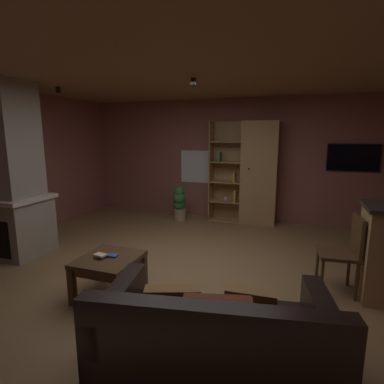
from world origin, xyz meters
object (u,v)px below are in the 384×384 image
object	(u,v)px
table_book_0	(112,256)
table_book_1	(100,255)
stone_fireplace	(9,179)
dining_chair	(346,249)
coffee_table	(109,265)
leather_couch	(214,347)
bookshelf_cabinet	(255,174)
potted_floor_plant	(179,202)
wall_mounted_tv	(353,158)

from	to	relation	value
table_book_0	table_book_1	world-z (taller)	table_book_1
stone_fireplace	table_book_1	world-z (taller)	stone_fireplace
table_book_1	dining_chair	xyz separation A→B (m)	(2.60, 1.03, 0.03)
stone_fireplace	coffee_table	distance (m)	2.36
leather_couch	table_book_1	distance (m)	1.72
bookshelf_cabinet	potted_floor_plant	bearing A→B (deg)	-167.23
stone_fireplace	coffee_table	xyz separation A→B (m)	(2.14, -0.63, -0.78)
coffee_table	wall_mounted_tv	distance (m)	4.87
table_book_1	coffee_table	bearing A→B (deg)	33.36
stone_fireplace	dining_chair	size ratio (longest dim) A/B	2.80
leather_couch	dining_chair	world-z (taller)	dining_chair
bookshelf_cabinet	potted_floor_plant	world-z (taller)	bookshelf_cabinet
bookshelf_cabinet	coffee_table	size ratio (longest dim) A/B	3.12
bookshelf_cabinet	coffee_table	xyz separation A→B (m)	(-1.12, -3.55, -0.66)
stone_fireplace	potted_floor_plant	xyz separation A→B (m)	(1.73, 2.57, -0.76)
stone_fireplace	table_book_1	bearing A→B (deg)	-18.27
leather_couch	wall_mounted_tv	bearing A→B (deg)	72.09
table_book_0	table_book_1	bearing A→B (deg)	-141.57
coffee_table	bookshelf_cabinet	bearing A→B (deg)	72.49
table_book_1	potted_floor_plant	xyz separation A→B (m)	(-0.34, 3.25, -0.10)
stone_fireplace	table_book_0	world-z (taller)	stone_fireplace
table_book_0	dining_chair	bearing A→B (deg)	20.82
coffee_table	potted_floor_plant	size ratio (longest dim) A/B	0.89
bookshelf_cabinet	table_book_1	size ratio (longest dim) A/B	15.84
coffee_table	table_book_1	distance (m)	0.15
wall_mounted_tv	leather_couch	bearing A→B (deg)	-107.91
stone_fireplace	wall_mounted_tv	xyz separation A→B (m)	(5.07, 3.13, 0.23)
dining_chair	leather_couch	bearing A→B (deg)	-120.88
bookshelf_cabinet	table_book_1	xyz separation A→B (m)	(-1.20, -3.60, -0.53)
coffee_table	table_book_0	size ratio (longest dim) A/B	5.41
table_book_1	potted_floor_plant	bearing A→B (deg)	95.88
leather_couch	potted_floor_plant	distance (m)	4.43
coffee_table	table_book_0	bearing A→B (deg)	50.88
bookshelf_cabinet	table_book_0	world-z (taller)	bookshelf_cabinet
coffee_table	potted_floor_plant	distance (m)	3.23
stone_fireplace	leather_couch	world-z (taller)	stone_fireplace
wall_mounted_tv	table_book_1	bearing A→B (deg)	-128.24
dining_chair	potted_floor_plant	world-z (taller)	dining_chair
coffee_table	table_book_1	world-z (taller)	table_book_1
potted_floor_plant	wall_mounted_tv	world-z (taller)	wall_mounted_tv
coffee_table	dining_chair	xyz separation A→B (m)	(2.52, 0.98, 0.15)
potted_floor_plant	wall_mounted_tv	bearing A→B (deg)	9.48
table_book_1	bookshelf_cabinet	bearing A→B (deg)	71.63
stone_fireplace	bookshelf_cabinet	bearing A→B (deg)	41.87
bookshelf_cabinet	potted_floor_plant	distance (m)	1.69
stone_fireplace	bookshelf_cabinet	size ratio (longest dim) A/B	1.23
bookshelf_cabinet	table_book_0	size ratio (longest dim) A/B	16.86
table_book_0	leather_couch	bearing A→B (deg)	-30.71
stone_fireplace	table_book_0	bearing A→B (deg)	-15.57
leather_couch	table_book_0	xyz separation A→B (m)	(-1.42, 0.85, 0.18)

